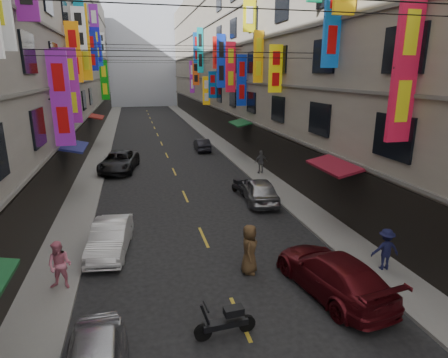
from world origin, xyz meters
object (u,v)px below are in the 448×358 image
scooter_far_right (239,187)px  pedestrian_lfar (60,265)px  car_left_mid (110,238)px  car_right_mid (259,190)px  car_right_far (202,145)px  pedestrian_crossing (249,249)px  car_right_near (332,273)px  pedestrian_rnear (386,249)px  car_left_far (119,162)px  pedestrian_rfar (261,162)px  scooter_crossing (226,322)px

scooter_far_right → pedestrian_lfar: bearing=31.5°
car_left_mid → car_right_mid: 9.20m
car_right_far → pedestrian_crossing: (-2.40, -22.69, 0.36)m
car_right_near → car_right_far: bearing=-99.2°
scooter_far_right → pedestrian_rnear: size_ratio=1.12×
pedestrian_lfar → pedestrian_rnear: (11.48, -1.45, -0.05)m
scooter_far_right → car_right_near: bearing=77.2°
car_left_far → pedestrian_lfar: 16.40m
scooter_far_right → car_left_far: bearing=-59.6°
car_right_far → pedestrian_crossing: pedestrian_crossing is taller
scooter_far_right → pedestrian_crossing: bearing=63.0°
car_right_mid → car_right_far: (-0.52, 15.24, -0.13)m
car_left_mid → pedestrian_rfar: bearing=52.5°
car_right_near → pedestrian_lfar: bearing=-23.1°
car_left_mid → car_right_far: bearing=76.4°
scooter_far_right → car_right_near: car_right_near is taller
car_left_mid → car_right_near: size_ratio=0.81×
car_left_far → car_right_near: size_ratio=1.07×
car_right_near → car_left_mid: bearing=-42.1°
car_left_far → pedestrian_lfar: size_ratio=3.08×
pedestrian_lfar → pedestrian_crossing: bearing=14.1°
scooter_crossing → car_right_far: car_right_far is taller
scooter_crossing → pedestrian_rnear: (6.59, 2.06, 0.47)m
pedestrian_rfar → pedestrian_rnear: bearing=84.4°
car_right_near → pedestrian_lfar: (-8.88, 2.23, 0.26)m
scooter_crossing → car_left_mid: car_left_mid is taller
scooter_crossing → pedestrian_crossing: pedestrian_crossing is taller
pedestrian_rnear → pedestrian_crossing: size_ratio=0.84×
car_left_mid → pedestrian_rnear: size_ratio=2.50×
car_right_mid → pedestrian_crossing: pedestrian_crossing is taller
car_left_far → pedestrian_crossing: pedestrian_crossing is taller
car_left_far → pedestrian_rfar: size_ratio=3.09×
scooter_far_right → pedestrian_rfar: pedestrian_rfar is taller
car_left_far → pedestrian_rnear: bearing=-50.8°
car_left_mid → car_left_far: size_ratio=0.76×
scooter_far_right → pedestrian_crossing: size_ratio=0.94×
car_left_far → car_right_far: (7.48, 6.03, -0.14)m
pedestrian_crossing → scooter_crossing: bearing=176.6°
car_right_mid → pedestrian_rnear: pedestrian_rnear is taller
car_right_mid → scooter_crossing: bearing=72.6°
pedestrian_rfar → car_right_mid: bearing=64.5°
car_left_mid → pedestrian_rnear: bearing=-14.8°
car_right_near → pedestrian_crossing: size_ratio=2.57×
scooter_crossing → car_right_near: car_right_near is taller
scooter_far_right → car_left_far: 10.54m
scooter_crossing → car_right_far: 26.19m
car_right_mid → pedestrian_lfar: 11.86m
car_left_mid → car_left_far: 13.75m
car_left_mid → car_left_far: car_left_far is taller
car_right_mid → car_right_far: 15.24m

